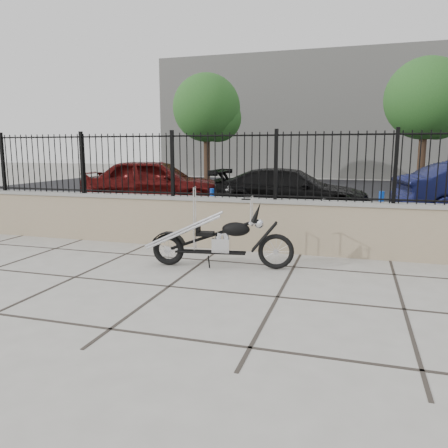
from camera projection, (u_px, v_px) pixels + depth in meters
ground_plane at (169, 286)px, 5.97m from camera, size 90.00×90.00×0.00m
parking_lot at (294, 195)px, 17.76m from camera, size 30.00×30.00×0.00m
retaining_wall at (222, 223)px, 8.25m from camera, size 14.00×0.36×0.96m
iron_fence at (222, 165)px, 8.06m from camera, size 14.00×0.08×1.20m
background_building at (323, 118)px, 30.29m from camera, size 22.00×6.00×8.00m
chopper_motorcycle at (218, 227)px, 6.85m from camera, size 2.19×0.69×1.29m
car_red at (155, 183)px, 14.05m from camera, size 4.88×2.66×1.57m
car_black at (291, 192)px, 12.51m from camera, size 4.52×1.85×1.31m
bollard_a at (212, 206)px, 11.02m from camera, size 0.13×0.13×0.88m
bollard_b at (381, 213)px, 9.65m from camera, size 0.12×0.12×0.94m
tree_left at (206, 105)px, 22.47m from camera, size 3.48×3.48×5.88m
tree_right at (426, 95)px, 19.11m from camera, size 3.56×3.56×6.01m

